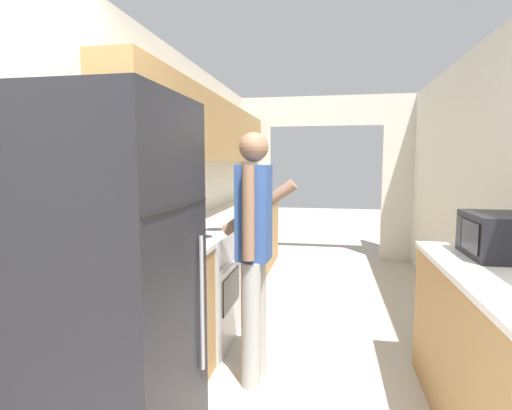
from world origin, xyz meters
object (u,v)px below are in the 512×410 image
at_px(refrigerator, 109,287).
at_px(person, 254,250).
at_px(microwave, 502,236).
at_px(range_oven, 194,287).

relative_size(refrigerator, person, 1.07).
xyz_separation_m(person, microwave, (1.51, -0.01, 0.15)).
xyz_separation_m(refrigerator, microwave, (2.04, 0.87, 0.16)).
bearing_deg(range_oven, person, -39.01).
bearing_deg(range_oven, microwave, -13.12).
bearing_deg(refrigerator, person, 58.72).
relative_size(person, microwave, 3.56).
bearing_deg(microwave, person, 179.64).
bearing_deg(range_oven, refrigerator, -87.67).
height_order(range_oven, microwave, microwave).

